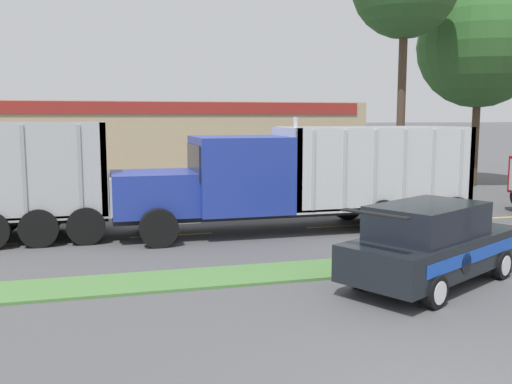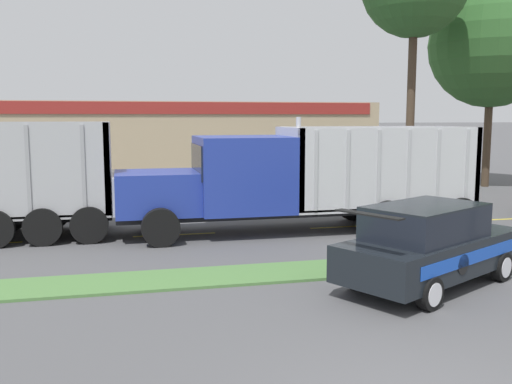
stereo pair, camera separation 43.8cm
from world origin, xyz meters
TOP-DOWN VIEW (x-y plane):
  - grass_verge at (0.00, 6.49)m, footprint 120.00×1.49m
  - centre_line_4 at (-1.83, 11.24)m, footprint 2.40×0.14m
  - centre_line_5 at (3.57, 11.24)m, footprint 2.40×0.14m
  - centre_line_6 at (8.97, 11.24)m, footprint 2.40×0.14m
  - dump_truck_mid at (1.11, 11.04)m, footprint 10.79×2.82m
  - rally_car at (2.76, 4.91)m, footprint 4.76×3.65m
  - store_building_backdrop at (-0.60, 39.26)m, footprint 31.36×12.10m
  - tree_behind_left at (14.30, 19.46)m, footprint 6.00×6.00m

SIDE VIEW (x-z plane):
  - centre_line_4 at x=-1.83m, z-range 0.00..0.01m
  - centre_line_5 at x=3.57m, z-range 0.00..0.01m
  - centre_line_6 at x=8.97m, z-range 0.00..0.01m
  - grass_verge at x=0.00m, z-range 0.00..0.06m
  - rally_car at x=2.76m, z-range 0.00..1.73m
  - dump_truck_mid at x=1.11m, z-range -0.23..3.21m
  - store_building_backdrop at x=-0.60m, z-range 0.00..4.47m
  - tree_behind_left at x=14.30m, z-range 1.79..13.17m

